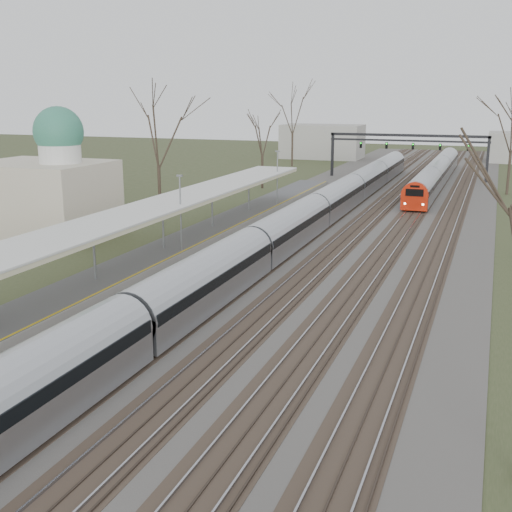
{
  "coord_description": "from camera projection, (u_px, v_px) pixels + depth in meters",
  "views": [
    {
      "loc": [
        11.56,
        -3.37,
        11.08
      ],
      "look_at": [
        -1.08,
        30.52,
        2.0
      ],
      "focal_mm": 45.0,
      "sensor_mm": 36.0,
      "label": 1
    }
  ],
  "objects": [
    {
      "name": "train_near",
      "position": [
        314.0,
        212.0,
        54.24
      ],
      "size": [
        2.62,
        90.21,
        3.05
      ],
      "color": "#9C9FA6",
      "rests_on": "ground"
    },
    {
      "name": "tree_west_far",
      "position": [
        157.0,
        131.0,
        57.11
      ],
      "size": [
        5.5,
        5.5,
        11.33
      ],
      "color": "#2D231C",
      "rests_on": "ground"
    },
    {
      "name": "track_bed",
      "position": [
        362.0,
        217.0,
        59.55
      ],
      "size": [
        24.0,
        160.0,
        0.22
      ],
      "color": "#474442",
      "rests_on": "ground"
    },
    {
      "name": "dome_building",
      "position": [
        45.0,
        191.0,
        50.66
      ],
      "size": [
        10.0,
        8.0,
        10.3
      ],
      "color": "beige",
      "rests_on": "ground"
    },
    {
      "name": "platform",
      "position": [
        187.0,
        245.0,
        46.7
      ],
      "size": [
        3.5,
        69.0,
        1.0
      ],
      "primitive_type": "cube",
      "color": "#9E9B93",
      "rests_on": "ground"
    },
    {
      "name": "signal_gantry",
      "position": [
        408.0,
        143.0,
        85.61
      ],
      "size": [
        21.0,
        0.59,
        6.08
      ],
      "color": "black",
      "rests_on": "ground"
    },
    {
      "name": "train_far",
      "position": [
        436.0,
        173.0,
        81.7
      ],
      "size": [
        2.62,
        45.21,
        3.05
      ],
      "color": "#9C9FA6",
      "rests_on": "ground"
    },
    {
      "name": "canopy",
      "position": [
        155.0,
        208.0,
        41.76
      ],
      "size": [
        4.1,
        50.0,
        3.11
      ],
      "color": "slate",
      "rests_on": "platform"
    }
  ]
}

